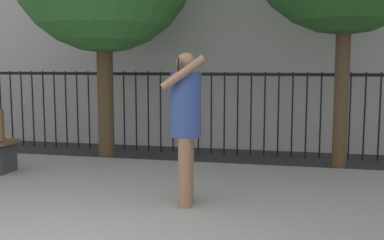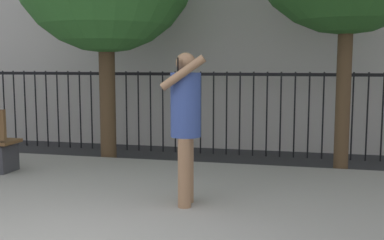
{
  "view_description": "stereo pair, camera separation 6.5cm",
  "coord_description": "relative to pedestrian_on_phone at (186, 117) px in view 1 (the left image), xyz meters",
  "views": [
    {
      "loc": [
        2.02,
        -3.01,
        1.74
      ],
      "look_at": [
        0.8,
        2.37,
        1.09
      ],
      "focal_mm": 44.09,
      "sensor_mm": 36.0,
      "label": 1
    },
    {
      "loc": [
        2.08,
        -3.0,
        1.74
      ],
      "look_at": [
        0.8,
        2.37,
        1.09
      ],
      "focal_mm": 44.09,
      "sensor_mm": 36.0,
      "label": 2
    }
  ],
  "objects": [
    {
      "name": "sidewalk",
      "position": [
        -0.8,
        0.11,
        -1.08
      ],
      "size": [
        28.0,
        4.4,
        0.15
      ],
      "primitive_type": "cube",
      "color": "gray",
      "rests_on": "ground"
    },
    {
      "name": "pedestrian_on_phone",
      "position": [
        0.0,
        0.0,
        0.0
      ],
      "size": [
        0.5,
        0.67,
        1.72
      ],
      "color": "#936B4C",
      "rests_on": "sidewalk"
    },
    {
      "name": "iron_fence",
      "position": [
        -0.8,
        3.81,
        -0.13
      ],
      "size": [
        12.03,
        0.04,
        1.6
      ],
      "color": "black",
      "rests_on": "ground"
    }
  ]
}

